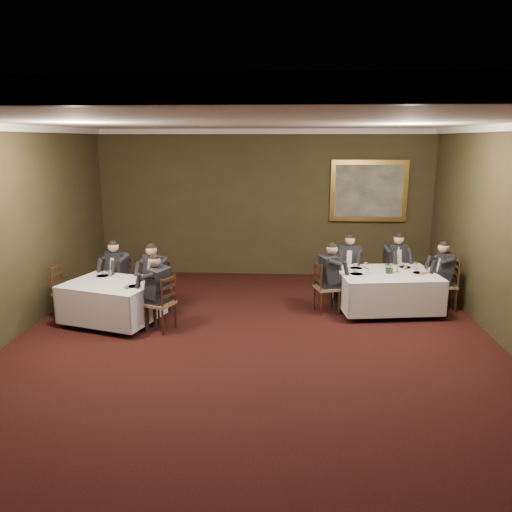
# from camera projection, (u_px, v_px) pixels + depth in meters

# --- Properties ---
(ground) EXTENTS (10.00, 10.00, 0.00)m
(ground) POSITION_uv_depth(u_px,v_px,m) (251.00, 360.00, 7.55)
(ground) COLOR black
(ground) RESTS_ON ground
(ceiling) EXTENTS (8.00, 10.00, 0.10)m
(ceiling) POSITION_uv_depth(u_px,v_px,m) (251.00, 121.00, 6.75)
(ceiling) COLOR silver
(ceiling) RESTS_ON back_wall
(back_wall) EXTENTS (8.00, 0.10, 3.50)m
(back_wall) POSITION_uv_depth(u_px,v_px,m) (265.00, 204.00, 12.01)
(back_wall) COLOR #352D1A
(back_wall) RESTS_ON ground
(front_wall) EXTENTS (8.00, 0.10, 3.50)m
(front_wall) POSITION_uv_depth(u_px,v_px,m) (179.00, 475.00, 2.29)
(front_wall) COLOR #352D1A
(front_wall) RESTS_ON ground
(crown_molding) EXTENTS (8.00, 10.00, 0.12)m
(crown_molding) POSITION_uv_depth(u_px,v_px,m) (251.00, 125.00, 6.77)
(crown_molding) COLOR white
(crown_molding) RESTS_ON back_wall
(table_main) EXTENTS (2.02, 1.64, 0.67)m
(table_main) POSITION_uv_depth(u_px,v_px,m) (386.00, 288.00, 9.63)
(table_main) COLOR black
(table_main) RESTS_ON ground
(table_second) EXTENTS (1.87, 1.62, 0.67)m
(table_second) POSITION_uv_depth(u_px,v_px,m) (112.00, 299.00, 8.97)
(table_second) COLOR black
(table_second) RESTS_ON ground
(chair_main_backleft) EXTENTS (0.49, 0.47, 1.00)m
(chair_main_backleft) POSITION_uv_depth(u_px,v_px,m) (348.00, 283.00, 10.56)
(chair_main_backleft) COLOR #896545
(chair_main_backleft) RESTS_ON ground
(diner_main_backleft) EXTENTS (0.46, 0.53, 1.35)m
(diner_main_backleft) POSITION_uv_depth(u_px,v_px,m) (349.00, 273.00, 10.50)
(diner_main_backleft) COLOR black
(diner_main_backleft) RESTS_ON chair_main_backleft
(chair_main_backright) EXTENTS (0.53, 0.52, 1.00)m
(chair_main_backright) POSITION_uv_depth(u_px,v_px,m) (394.00, 282.00, 10.63)
(chair_main_backright) COLOR #896545
(chair_main_backright) RESTS_ON ground
(diner_main_backright) EXTENTS (0.51, 0.57, 1.35)m
(diner_main_backright) POSITION_uv_depth(u_px,v_px,m) (395.00, 272.00, 10.57)
(diner_main_backright) COLOR black
(diner_main_backright) RESTS_ON chair_main_backright
(chair_main_endleft) EXTENTS (0.52, 0.54, 1.00)m
(chair_main_endleft) POSITION_uv_depth(u_px,v_px,m) (326.00, 298.00, 9.59)
(chair_main_endleft) COLOR #896545
(chair_main_endleft) RESTS_ON ground
(diner_main_endleft) EXTENTS (0.57, 0.52, 1.35)m
(diner_main_endleft) POSITION_uv_depth(u_px,v_px,m) (327.00, 286.00, 9.54)
(diner_main_endleft) COLOR black
(diner_main_endleft) RESTS_ON chair_main_endleft
(chair_main_endright) EXTENTS (0.43, 0.45, 1.00)m
(chair_main_endright) POSITION_uv_depth(u_px,v_px,m) (444.00, 295.00, 9.75)
(chair_main_endright) COLOR #896545
(chair_main_endright) RESTS_ON ground
(diner_main_endright) EXTENTS (0.49, 0.43, 1.35)m
(diner_main_endright) POSITION_uv_depth(u_px,v_px,m) (445.00, 284.00, 9.70)
(diner_main_endright) COLOR black
(diner_main_endright) RESTS_ON chair_main_endright
(chair_sec_backleft) EXTENTS (0.58, 0.57, 1.00)m
(chair_sec_backleft) POSITION_uv_depth(u_px,v_px,m) (120.00, 293.00, 9.89)
(chair_sec_backleft) COLOR #896545
(chair_sec_backleft) RESTS_ON ground
(diner_sec_backleft) EXTENTS (0.57, 0.61, 1.35)m
(diner_sec_backleft) POSITION_uv_depth(u_px,v_px,m) (119.00, 282.00, 9.83)
(diner_sec_backleft) COLOR black
(diner_sec_backleft) RESTS_ON chair_sec_backleft
(chair_sec_backright) EXTENTS (0.59, 0.58, 1.00)m
(chair_sec_backright) POSITION_uv_depth(u_px,v_px,m) (157.00, 298.00, 9.60)
(chair_sec_backright) COLOR #896545
(chair_sec_backright) RESTS_ON ground
(diner_sec_backright) EXTENTS (0.58, 0.61, 1.35)m
(diner_sec_backright) POSITION_uv_depth(u_px,v_px,m) (156.00, 286.00, 9.54)
(diner_sec_backright) COLOR black
(diner_sec_backright) RESTS_ON chair_sec_backright
(chair_sec_endright) EXTENTS (0.56, 0.57, 1.00)m
(chair_sec_endright) POSITION_uv_depth(u_px,v_px,m) (161.00, 315.00, 8.67)
(chair_sec_endright) COLOR #896545
(chair_sec_endright) RESTS_ON ground
(diner_sec_endright) EXTENTS (0.60, 0.55, 1.35)m
(diner_sec_endright) POSITION_uv_depth(u_px,v_px,m) (160.00, 302.00, 8.62)
(diner_sec_endright) COLOR black
(diner_sec_endright) RESTS_ON chair_sec_endright
(chair_sec_endleft) EXTENTS (0.45, 0.47, 1.00)m
(chair_sec_endleft) POSITION_uv_depth(u_px,v_px,m) (68.00, 302.00, 9.34)
(chair_sec_endleft) COLOR #896545
(chair_sec_endleft) RESTS_ON ground
(centerpiece) EXTENTS (0.28, 0.26, 0.26)m
(centerpiece) POSITION_uv_depth(u_px,v_px,m) (390.00, 267.00, 9.49)
(centerpiece) COLOR #2D5926
(centerpiece) RESTS_ON table_main
(candlestick) EXTENTS (0.07, 0.07, 0.50)m
(candlestick) POSITION_uv_depth(u_px,v_px,m) (398.00, 263.00, 9.57)
(candlestick) COLOR #BC8D39
(candlestick) RESTS_ON table_main
(place_setting_table_main) EXTENTS (0.33, 0.31, 0.14)m
(place_setting_table_main) POSITION_uv_depth(u_px,v_px,m) (359.00, 266.00, 9.92)
(place_setting_table_main) COLOR white
(place_setting_table_main) RESTS_ON table_main
(place_setting_table_second) EXTENTS (0.33, 0.31, 0.14)m
(place_setting_table_second) POSITION_uv_depth(u_px,v_px,m) (106.00, 274.00, 9.36)
(place_setting_table_second) COLOR white
(place_setting_table_second) RESTS_ON table_second
(painting) EXTENTS (1.80, 0.09, 1.44)m
(painting) POSITION_uv_depth(u_px,v_px,m) (369.00, 191.00, 11.74)
(painting) COLOR gold
(painting) RESTS_ON back_wall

